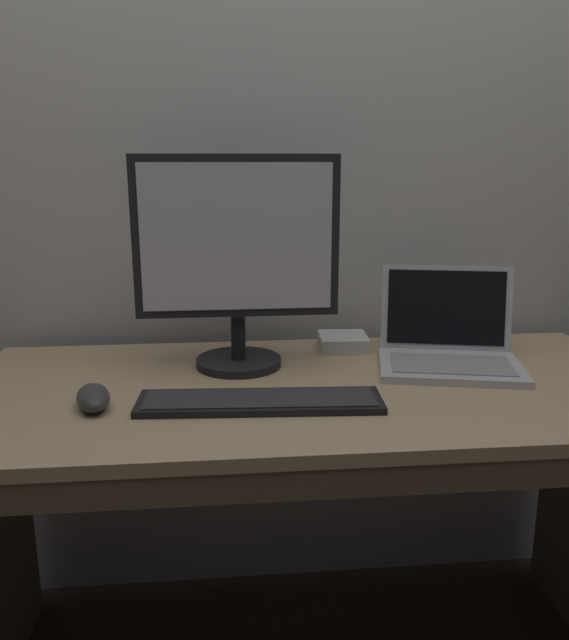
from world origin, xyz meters
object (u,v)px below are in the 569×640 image
(laptop_silver, at_px, (449,347))
(wired_keyboard, at_px, (260,401))
(external_drive_box, at_px, (343,342))
(external_monitor, at_px, (237,252))
(computer_mouse, at_px, (93,397))

(laptop_silver, bearing_deg, wired_keyboard, -155.23)
(external_drive_box, bearing_deg, laptop_silver, -35.12)
(external_monitor, bearing_deg, wired_keyboard, -81.60)
(external_monitor, relative_size, wired_keyboard, 0.99)
(laptop_silver, relative_size, computer_mouse, 2.92)
(computer_mouse, bearing_deg, external_monitor, 22.88)
(laptop_silver, xyz_separation_m, external_drive_box, (-0.22, 0.15, -0.03))
(external_monitor, xyz_separation_m, external_drive_box, (0.26, 0.13, -0.25))
(external_monitor, bearing_deg, external_drive_box, 25.93)
(laptop_silver, distance_m, external_drive_box, 0.27)
(wired_keyboard, distance_m, external_drive_box, 0.43)
(wired_keyboard, height_order, external_drive_box, external_drive_box)
(external_monitor, relative_size, external_drive_box, 4.03)
(computer_mouse, height_order, external_drive_box, computer_mouse)
(external_monitor, xyz_separation_m, computer_mouse, (-0.28, -0.21, -0.24))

